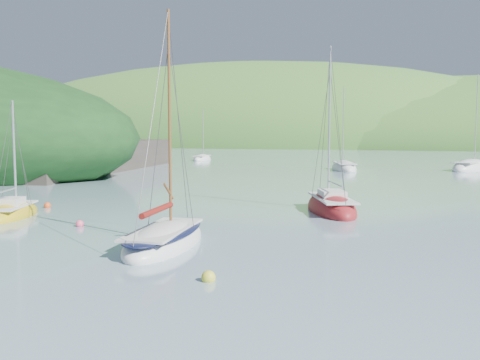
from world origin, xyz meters
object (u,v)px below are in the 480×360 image
(sailboat_yellow, at_px, (12,214))
(distant_sloop_b, at_px, (471,169))
(distant_sloop_a, at_px, (344,169))
(daysailer_white, at_px, (164,240))
(distant_sloop_c, at_px, (202,159))
(sloop_red, at_px, (331,208))

(sailboat_yellow, xyz_separation_m, distant_sloop_b, (25.46, 47.53, 0.03))
(distant_sloop_a, height_order, distant_sloop_b, distant_sloop_b)
(daysailer_white, relative_size, distant_sloop_b, 0.84)
(distant_sloop_b, distance_m, distant_sloop_c, 40.78)
(sloop_red, xyz_separation_m, distant_sloop_b, (9.18, 39.26, -0.00))
(distant_sloop_a, relative_size, distant_sloop_b, 0.87)
(sloop_red, xyz_separation_m, sailboat_yellow, (-16.28, -8.27, -0.04))
(sailboat_yellow, relative_size, distant_sloop_c, 0.79)
(sloop_red, bearing_deg, sailboat_yellow, -177.18)
(distant_sloop_b, bearing_deg, sloop_red, -81.23)
(daysailer_white, bearing_deg, distant_sloop_c, 104.19)
(distant_sloop_a, relative_size, distant_sloop_c, 1.22)
(daysailer_white, distance_m, sloop_red, 12.77)
(distant_sloop_c, bearing_deg, distant_sloop_b, -19.50)
(distant_sloop_c, bearing_deg, sailboat_yellow, -83.23)
(daysailer_white, distance_m, distant_sloop_b, 52.99)
(daysailer_white, bearing_deg, sailboat_yellow, 153.16)
(sailboat_yellow, relative_size, distant_sloop_a, 0.64)
(distant_sloop_a, xyz_separation_m, distant_sloop_b, (14.47, 5.38, 0.02))
(distant_sloop_c, bearing_deg, distant_sloop_a, -36.01)
(daysailer_white, relative_size, sailboat_yellow, 1.48)
(sailboat_yellow, height_order, distant_sloop_b, distant_sloop_b)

